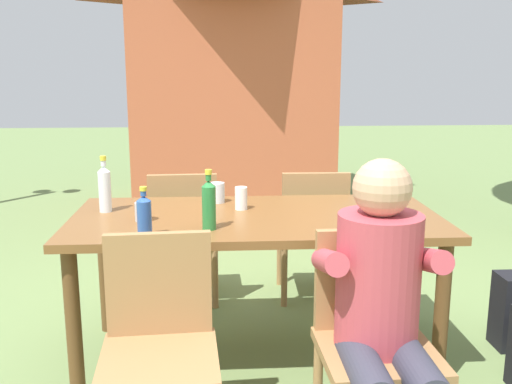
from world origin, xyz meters
The scene contains 14 objects.
ground_plane centered at (0.00, 0.00, 0.00)m, with size 24.00×24.00×0.00m, color #6B844C.
dining_table centered at (0.00, 0.00, 0.68)m, with size 1.85×0.89×0.77m.
chair_near_right centered at (0.41, -0.75, 0.49)m, with size 0.46×0.46×0.87m.
chair_far_left centered at (-0.41, 0.75, 0.49)m, with size 0.46×0.46×0.87m.
chair_near_left centered at (-0.42, -0.75, 0.49)m, with size 0.47×0.47×0.87m.
chair_far_right centered at (0.41, 0.75, 0.49)m, with size 0.45×0.45×0.87m.
person_in_white_shirt centered at (0.42, -0.86, 0.66)m, with size 0.47×0.61×1.18m.
bottle_blue centered at (-0.51, -0.35, 0.87)m, with size 0.06×0.06×0.23m.
bottle_clear centered at (-0.77, 0.12, 0.90)m, with size 0.06×0.06×0.29m.
bottle_green centered at (-0.23, -0.24, 0.89)m, with size 0.06×0.06×0.28m.
cup_white centered at (-0.07, 0.13, 0.83)m, with size 0.06×0.06×0.12m, color white.
cup_steel centered at (-0.55, -0.07, 0.82)m, with size 0.08×0.08×0.09m, color #B2B7BC.
cup_glass centered at (-0.20, 0.29, 0.83)m, with size 0.08×0.08×0.11m, color silver.
brick_kiosk centered at (-0.03, 3.50, 1.43)m, with size 2.28×2.00×2.72m.
Camera 1 is at (-0.18, -2.83, 1.51)m, focal length 40.72 mm.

